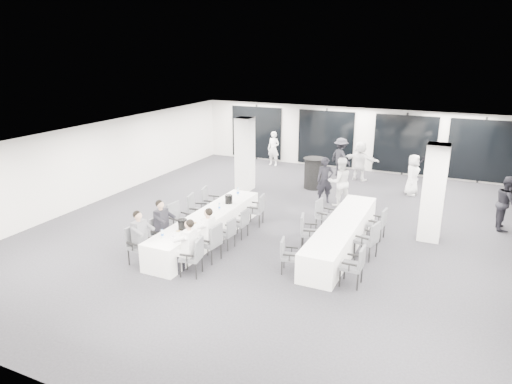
% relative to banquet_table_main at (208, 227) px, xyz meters
% --- Properties ---
extents(room, '(14.04, 16.04, 2.84)m').
position_rel_banquet_table_main_xyz_m(room, '(2.48, 2.82, 1.01)').
color(room, black).
rests_on(room, ground).
extents(column_left, '(0.60, 0.60, 2.80)m').
position_rel_banquet_table_main_xyz_m(column_left, '(-1.20, 4.90, 1.02)').
color(column_left, silver).
rests_on(column_left, floor).
extents(column_right, '(0.60, 0.60, 2.80)m').
position_rel_banquet_table_main_xyz_m(column_right, '(5.80, 2.70, 1.02)').
color(column_right, silver).
rests_on(column_right, floor).
extents(banquet_table_main, '(0.90, 5.00, 0.75)m').
position_rel_banquet_table_main_xyz_m(banquet_table_main, '(0.00, 0.00, 0.00)').
color(banquet_table_main, white).
rests_on(banquet_table_main, floor).
extents(banquet_table_side, '(0.90, 5.00, 0.75)m').
position_rel_banquet_table_main_xyz_m(banquet_table_side, '(3.64, 1.07, 0.00)').
color(banquet_table_side, white).
rests_on(banquet_table_side, floor).
extents(cocktail_table, '(0.87, 0.87, 1.21)m').
position_rel_banquet_table_main_xyz_m(cocktail_table, '(1.20, 6.15, 0.24)').
color(cocktail_table, black).
rests_on(cocktail_table, floor).
extents(chair_main_left_near, '(0.54, 0.59, 0.99)m').
position_rel_banquet_table_main_xyz_m(chair_main_left_near, '(-0.84, -2.07, 0.19)').
color(chair_main_left_near, '#494C50').
rests_on(chair_main_left_near, floor).
extents(chair_main_left_second, '(0.49, 0.54, 0.91)m').
position_rel_banquet_table_main_xyz_m(chair_main_left_second, '(-0.83, -1.15, 0.14)').
color(chair_main_left_second, '#494C50').
rests_on(chair_main_left_second, floor).
extents(chair_main_left_mid, '(0.59, 0.63, 1.04)m').
position_rel_banquet_table_main_xyz_m(chair_main_left_mid, '(-0.84, -0.26, 0.22)').
color(chair_main_left_mid, '#494C50').
rests_on(chair_main_left_mid, floor).
extents(chair_main_left_fourth, '(0.61, 0.65, 1.03)m').
position_rel_banquet_table_main_xyz_m(chair_main_left_fourth, '(-0.84, 0.71, 0.21)').
color(chair_main_left_fourth, '#494C50').
rests_on(chair_main_left_fourth, floor).
extents(chair_main_left_far, '(0.63, 0.66, 1.03)m').
position_rel_banquet_table_main_xyz_m(chair_main_left_far, '(-0.84, 1.53, 0.21)').
color(chair_main_left_far, '#494C50').
rests_on(chair_main_left_far, floor).
extents(chair_main_right_near, '(0.56, 0.60, 0.96)m').
position_rel_banquet_table_main_xyz_m(chair_main_right_near, '(0.83, -2.03, 0.17)').
color(chair_main_right_near, '#494C50').
rests_on(chair_main_right_near, floor).
extents(chair_main_right_second, '(0.55, 0.60, 1.01)m').
position_rel_banquet_table_main_xyz_m(chair_main_right_second, '(0.84, -1.17, 0.20)').
color(chair_main_right_second, '#494C50').
rests_on(chair_main_right_second, floor).
extents(chair_main_right_mid, '(0.47, 0.51, 0.86)m').
position_rel_banquet_table_main_xyz_m(chair_main_right_mid, '(0.83, -0.30, 0.12)').
color(chair_main_right_mid, '#494C50').
rests_on(chair_main_right_mid, floor).
extents(chair_main_right_fourth, '(0.47, 0.51, 0.86)m').
position_rel_banquet_table_main_xyz_m(chair_main_right_fourth, '(0.83, 0.53, 0.12)').
color(chair_main_right_fourth, '#494C50').
rests_on(chair_main_right_fourth, floor).
extents(chair_main_right_far, '(0.56, 0.60, 0.97)m').
position_rel_banquet_table_main_xyz_m(chair_main_right_far, '(0.83, 1.63, 0.18)').
color(chair_main_right_far, '#494C50').
rests_on(chair_main_right_far, floor).
extents(chair_side_left_near, '(0.52, 0.55, 0.87)m').
position_rel_banquet_table_main_xyz_m(chair_side_left_near, '(2.82, -0.94, 0.12)').
color(chair_side_left_near, '#494C50').
rests_on(chair_side_left_near, floor).
extents(chair_side_left_mid, '(0.59, 0.62, 0.97)m').
position_rel_banquet_table_main_xyz_m(chair_side_left_mid, '(2.81, 0.58, 0.18)').
color(chair_side_left_mid, '#494C50').
rests_on(chair_side_left_mid, floor).
extents(chair_side_left_far, '(0.54, 0.59, 0.96)m').
position_rel_banquet_table_main_xyz_m(chair_side_left_far, '(2.81, 2.05, 0.17)').
color(chair_side_left_far, '#494C50').
rests_on(chair_side_left_far, floor).
extents(chair_side_right_near, '(0.50, 0.56, 0.98)m').
position_rel_banquet_table_main_xyz_m(chair_side_right_near, '(4.48, -0.90, 0.18)').
color(chair_side_right_near, '#494C50').
rests_on(chair_side_right_near, floor).
extents(chair_side_right_mid, '(0.61, 0.64, 1.00)m').
position_rel_banquet_table_main_xyz_m(chair_side_right_mid, '(4.48, 0.68, 0.20)').
color(chair_side_right_mid, '#494C50').
rests_on(chair_side_right_mid, floor).
extents(chair_side_right_far, '(0.51, 0.55, 0.92)m').
position_rel_banquet_table_main_xyz_m(chair_side_right_far, '(4.47, 2.08, 0.15)').
color(chair_side_right_far, '#494C50').
rests_on(chair_side_right_far, floor).
extents(seated_guest_a, '(0.50, 0.38, 1.44)m').
position_rel_banquet_table_main_xyz_m(seated_guest_a, '(-0.67, -2.08, 0.44)').
color(seated_guest_a, '#54565B').
rests_on(seated_guest_a, floor).
extents(seated_guest_b, '(0.50, 0.38, 1.44)m').
position_rel_banquet_table_main_xyz_m(seated_guest_b, '(-0.67, -1.16, 0.44)').
color(seated_guest_b, black).
rests_on(seated_guest_b, floor).
extents(seated_guest_c, '(0.50, 0.38, 1.44)m').
position_rel_banquet_table_main_xyz_m(seated_guest_c, '(0.67, -2.04, 0.44)').
color(seated_guest_c, white).
rests_on(seated_guest_c, floor).
extents(seated_guest_d, '(0.50, 0.38, 1.44)m').
position_rel_banquet_table_main_xyz_m(seated_guest_d, '(0.67, -1.17, 0.44)').
color(seated_guest_d, white).
rests_on(seated_guest_d, floor).
extents(standing_guest_a, '(0.87, 0.82, 1.87)m').
position_rel_banquet_table_main_xyz_m(standing_guest_a, '(2.09, 4.62, 0.56)').
color(standing_guest_a, black).
rests_on(standing_guest_a, floor).
extents(standing_guest_b, '(1.10, 1.01, 1.96)m').
position_rel_banquet_table_main_xyz_m(standing_guest_b, '(2.66, 4.51, 0.60)').
color(standing_guest_b, white).
rests_on(standing_guest_b, floor).
extents(standing_guest_c, '(1.36, 1.18, 1.88)m').
position_rel_banquet_table_main_xyz_m(standing_guest_c, '(1.68, 8.35, 0.56)').
color(standing_guest_c, black).
rests_on(standing_guest_c, floor).
extents(standing_guest_d, '(1.18, 0.78, 1.86)m').
position_rel_banquet_table_main_xyz_m(standing_guest_d, '(5.33, 8.65, 0.55)').
color(standing_guest_d, black).
rests_on(standing_guest_d, floor).
extents(standing_guest_e, '(0.64, 0.91, 1.74)m').
position_rel_banquet_table_main_xyz_m(standing_guest_e, '(4.81, 6.89, 0.50)').
color(standing_guest_e, white).
rests_on(standing_guest_e, floor).
extents(standing_guest_f, '(1.82, 1.06, 1.86)m').
position_rel_banquet_table_main_xyz_m(standing_guest_f, '(2.58, 8.06, 0.56)').
color(standing_guest_f, white).
rests_on(standing_guest_f, floor).
extents(standing_guest_g, '(0.73, 0.62, 1.81)m').
position_rel_banquet_table_main_xyz_m(standing_guest_g, '(-1.68, 8.90, 0.53)').
color(standing_guest_g, white).
rests_on(standing_guest_g, floor).
extents(standing_guest_h, '(0.63, 0.95, 1.88)m').
position_rel_banquet_table_main_xyz_m(standing_guest_h, '(7.80, 4.47, 0.57)').
color(standing_guest_h, black).
rests_on(standing_guest_h, floor).
extents(ice_bucket_near, '(0.24, 0.24, 0.28)m').
position_rel_banquet_table_main_xyz_m(ice_bucket_near, '(-0.01, -1.22, 0.51)').
color(ice_bucket_near, black).
rests_on(ice_bucket_near, banquet_table_main).
extents(ice_bucket_far, '(0.23, 0.23, 0.26)m').
position_rel_banquet_table_main_xyz_m(ice_bucket_far, '(0.09, 1.15, 0.51)').
color(ice_bucket_far, black).
rests_on(ice_bucket_far, banquet_table_main).
extents(water_bottle_a, '(0.07, 0.07, 0.21)m').
position_rel_banquet_table_main_xyz_m(water_bottle_a, '(-0.17, -1.89, 0.48)').
color(water_bottle_a, silver).
rests_on(water_bottle_a, banquet_table_main).
extents(water_bottle_b, '(0.06, 0.06, 0.20)m').
position_rel_banquet_table_main_xyz_m(water_bottle_b, '(0.12, 0.51, 0.48)').
color(water_bottle_b, silver).
rests_on(water_bottle_b, banquet_table_main).
extents(water_bottle_c, '(0.08, 0.08, 0.24)m').
position_rel_banquet_table_main_xyz_m(water_bottle_c, '(-0.02, 1.98, 0.50)').
color(water_bottle_c, silver).
rests_on(water_bottle_c, banquet_table_main).
extents(plate_a, '(0.18, 0.18, 0.03)m').
position_rel_banquet_table_main_xyz_m(plate_a, '(-0.04, -1.39, 0.39)').
color(plate_a, white).
rests_on(plate_a, banquet_table_main).
extents(plate_b, '(0.21, 0.21, 0.03)m').
position_rel_banquet_table_main_xyz_m(plate_b, '(0.24, -1.58, 0.39)').
color(plate_b, white).
rests_on(plate_b, banquet_table_main).
extents(plate_c, '(0.21, 0.21, 0.03)m').
position_rel_banquet_table_main_xyz_m(plate_c, '(0.03, -0.73, 0.39)').
color(plate_c, white).
rests_on(plate_c, banquet_table_main).
extents(wine_glass, '(0.07, 0.07, 0.19)m').
position_rel_banquet_table_main_xyz_m(wine_glass, '(0.23, -1.99, 0.52)').
color(wine_glass, silver).
rests_on(wine_glass, banquet_table_main).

